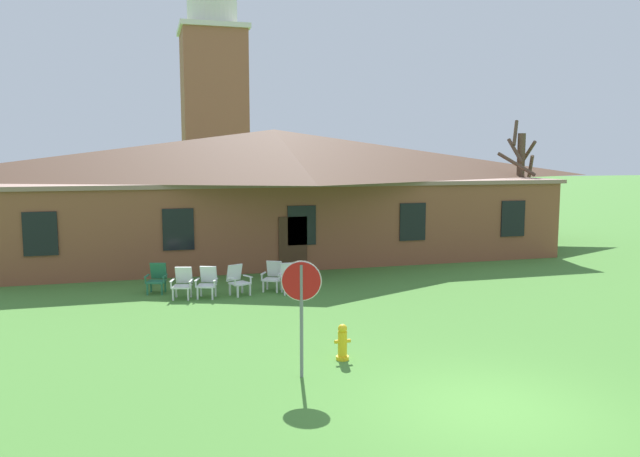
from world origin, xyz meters
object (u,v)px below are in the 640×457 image
object	(u,v)px
lawn_chair_near_door	(183,282)
fire_hydrant	(342,343)
lawn_chair_by_porch	(157,278)
lawn_chair_far_side	(289,277)
lawn_chair_right_end	(273,275)
stop_sign	(301,295)
lawn_chair_left_end	(207,281)
lawn_chair_middle	(238,279)

from	to	relation	value
lawn_chair_near_door	fire_hydrant	size ratio (longest dim) A/B	1.21
lawn_chair_by_porch	lawn_chair_far_side	world-z (taller)	same
lawn_chair_by_porch	lawn_chair_right_end	xyz separation A→B (m)	(3.65, -0.67, 0.00)
stop_sign	lawn_chair_by_porch	size ratio (longest dim) A/B	2.46
lawn_chair_far_side	lawn_chair_left_end	bearing A→B (deg)	177.83
stop_sign	fire_hydrant	bearing A→B (deg)	34.88
lawn_chair_right_end	lawn_chair_far_side	distance (m)	0.65
lawn_chair_right_end	lawn_chair_middle	bearing A→B (deg)	-165.76
stop_sign	lawn_chair_far_side	size ratio (longest dim) A/B	2.46
lawn_chair_right_end	lawn_chair_far_side	world-z (taller)	same
stop_sign	lawn_chair_near_door	bearing A→B (deg)	103.72
lawn_chair_by_porch	lawn_chair_far_side	xyz separation A→B (m)	(4.09, -1.15, 0.00)
lawn_chair_left_end	lawn_chair_far_side	bearing A→B (deg)	-2.17
fire_hydrant	lawn_chair_left_end	bearing A→B (deg)	108.16
stop_sign	lawn_chair_near_door	xyz separation A→B (m)	(-1.87, 7.64, -1.18)
stop_sign	lawn_chair_far_side	xyz separation A→B (m)	(1.48, 7.45, -1.18)
lawn_chair_middle	stop_sign	bearing A→B (deg)	-88.77
lawn_chair_right_end	fire_hydrant	world-z (taller)	lawn_chair_right_end
stop_sign	lawn_chair_middle	xyz separation A→B (m)	(-0.16, 7.63, -1.18)
lawn_chair_left_end	fire_hydrant	distance (m)	7.14
lawn_chair_far_side	stop_sign	bearing A→B (deg)	-101.21
lawn_chair_left_end	lawn_chair_middle	world-z (taller)	same
stop_sign	fire_hydrant	xyz separation A→B (m)	(1.11, 0.77, -1.30)
stop_sign	fire_hydrant	world-z (taller)	stop_sign
lawn_chair_right_end	lawn_chair_near_door	bearing A→B (deg)	-174.34
lawn_chair_far_side	fire_hydrant	xyz separation A→B (m)	(-0.37, -6.68, -0.12)
lawn_chair_by_porch	lawn_chair_right_end	size ratio (longest dim) A/B	1.00
fire_hydrant	lawn_chair_far_side	bearing A→B (deg)	86.82
lawn_chair_near_door	lawn_chair_middle	size ratio (longest dim) A/B	1.00
lawn_chair_by_porch	lawn_chair_middle	size ratio (longest dim) A/B	1.00
stop_sign	lawn_chair_left_end	distance (m)	7.72
lawn_chair_near_door	lawn_chair_left_end	size ratio (longest dim) A/B	1.00
lawn_chair_middle	fire_hydrant	distance (m)	6.97
lawn_chair_by_porch	lawn_chair_far_side	bearing A→B (deg)	-15.72
stop_sign	lawn_chair_right_end	xyz separation A→B (m)	(1.04, 7.93, -1.18)
lawn_chair_by_porch	fire_hydrant	distance (m)	8.67
lawn_chair_near_door	lawn_chair_far_side	world-z (taller)	same
lawn_chair_middle	lawn_chair_right_end	distance (m)	1.24
stop_sign	lawn_chair_near_door	size ratio (longest dim) A/B	2.46
lawn_chair_by_porch	fire_hydrant	world-z (taller)	lawn_chair_by_porch
lawn_chair_near_door	lawn_chair_by_porch	bearing A→B (deg)	127.82
lawn_chair_left_end	lawn_chair_middle	xyz separation A→B (m)	(0.96, 0.07, 0.00)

